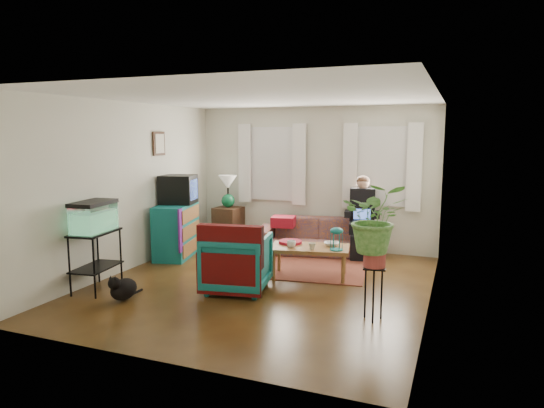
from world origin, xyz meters
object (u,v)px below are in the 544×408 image
at_px(side_table, 228,225).
at_px(armchair, 237,259).
at_px(plant_stand, 373,293).
at_px(dresser, 176,231).
at_px(sofa, 318,230).
at_px(aquarium_stand, 96,261).
at_px(coffee_table, 310,262).

xyz_separation_m(side_table, armchair, (1.43, -2.59, 0.08)).
bearing_deg(plant_stand, dresser, 155.52).
xyz_separation_m(sofa, dresser, (-2.21, -1.11, 0.04)).
bearing_deg(sofa, dresser, -163.46).
bearing_deg(dresser, plant_stand, -37.60).
distance_m(sofa, dresser, 2.47).
bearing_deg(aquarium_stand, armchair, 13.83).
bearing_deg(aquarium_stand, plant_stand, -3.16).
distance_m(sofa, aquarium_stand, 3.79).
relative_size(side_table, aquarium_stand, 0.86).
relative_size(dresser, plant_stand, 1.63).
relative_size(dresser, aquarium_stand, 1.26).
height_order(side_table, coffee_table, side_table).
xyz_separation_m(sofa, side_table, (-1.87, 0.22, -0.07)).
relative_size(sofa, plant_stand, 3.40).
relative_size(sofa, coffee_table, 1.87).
height_order(sofa, plant_stand, sofa).
relative_size(armchair, coffee_table, 0.75).
xyz_separation_m(sofa, aquarium_stand, (-2.22, -3.08, -0.01)).
relative_size(side_table, dresser, 0.68).
bearing_deg(armchair, aquarium_stand, 11.76).
bearing_deg(dresser, aquarium_stand, -103.41).
relative_size(side_table, armchair, 0.82).
relative_size(sofa, side_table, 3.06).
relative_size(coffee_table, plant_stand, 1.82).
bearing_deg(sofa, armchair, -110.70).
height_order(aquarium_stand, armchair, armchair).
distance_m(aquarium_stand, plant_stand, 3.70).
relative_size(side_table, coffee_table, 0.61).
relative_size(armchair, plant_stand, 1.36).
xyz_separation_m(aquarium_stand, armchair, (1.78, 0.70, 0.02)).
bearing_deg(sofa, plant_stand, -72.37).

